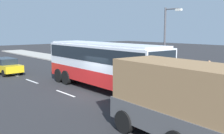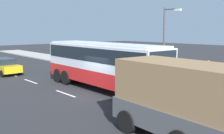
{
  "view_description": "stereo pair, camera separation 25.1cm",
  "coord_description": "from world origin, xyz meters",
  "px_view_note": "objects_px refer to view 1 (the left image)",
  "views": [
    {
      "loc": [
        13.36,
        -10.34,
        4.24
      ],
      "look_at": [
        -0.08,
        1.08,
        1.71
      ],
      "focal_mm": 41.46,
      "sensor_mm": 36.0,
      "label": 1
    },
    {
      "loc": [
        13.19,
        -10.53,
        4.24
      ],
      "look_at": [
        -0.08,
        1.08,
        1.71
      ],
      "focal_mm": 41.46,
      "sensor_mm": 36.0,
      "label": 2
    }
  ],
  "objects_px": {
    "coach_bus": "(102,61)",
    "pedestrian_at_crossing": "(209,69)",
    "cargo_truck": "(199,105)",
    "pedestrian_near_curb": "(132,63)",
    "street_lamp": "(166,39)",
    "car_yellow_taxi": "(5,65)"
  },
  "relations": [
    {
      "from": "cargo_truck",
      "to": "car_yellow_taxi",
      "type": "xyz_separation_m",
      "value": [
        -20.98,
        0.16,
        -0.82
      ]
    },
    {
      "from": "coach_bus",
      "to": "street_lamp",
      "type": "distance_m",
      "value": 5.89
    },
    {
      "from": "cargo_truck",
      "to": "pedestrian_near_curb",
      "type": "bearing_deg",
      "value": 146.39
    },
    {
      "from": "coach_bus",
      "to": "cargo_truck",
      "type": "distance_m",
      "value": 10.16
    },
    {
      "from": "coach_bus",
      "to": "pedestrian_at_crossing",
      "type": "bearing_deg",
      "value": 63.99
    },
    {
      "from": "cargo_truck",
      "to": "car_yellow_taxi",
      "type": "relative_size",
      "value": 1.66
    },
    {
      "from": "car_yellow_taxi",
      "to": "street_lamp",
      "type": "xyz_separation_m",
      "value": [
        12.67,
        8.62,
        2.75
      ]
    },
    {
      "from": "cargo_truck",
      "to": "pedestrian_near_curb",
      "type": "relative_size",
      "value": 4.7
    },
    {
      "from": "coach_bus",
      "to": "pedestrian_at_crossing",
      "type": "xyz_separation_m",
      "value": [
        3.93,
        7.67,
        -0.93
      ]
    },
    {
      "from": "coach_bus",
      "to": "pedestrian_at_crossing",
      "type": "height_order",
      "value": "coach_bus"
    },
    {
      "from": "pedestrian_near_curb",
      "to": "cargo_truck",
      "type": "bearing_deg",
      "value": 74.0
    },
    {
      "from": "pedestrian_near_curb",
      "to": "pedestrian_at_crossing",
      "type": "bearing_deg",
      "value": 121.27
    },
    {
      "from": "car_yellow_taxi",
      "to": "pedestrian_near_curb",
      "type": "bearing_deg",
      "value": 46.5
    },
    {
      "from": "coach_bus",
      "to": "street_lamp",
      "type": "relative_size",
      "value": 1.88
    },
    {
      "from": "cargo_truck",
      "to": "pedestrian_at_crossing",
      "type": "xyz_separation_m",
      "value": [
        -5.69,
        10.91,
        -0.49
      ]
    },
    {
      "from": "pedestrian_near_curb",
      "to": "street_lamp",
      "type": "distance_m",
      "value": 5.26
    },
    {
      "from": "car_yellow_taxi",
      "to": "street_lamp",
      "type": "bearing_deg",
      "value": 31.49
    },
    {
      "from": "pedestrian_near_curb",
      "to": "car_yellow_taxi",
      "type": "bearing_deg",
      "value": -20.24
    },
    {
      "from": "street_lamp",
      "to": "pedestrian_at_crossing",
      "type": "bearing_deg",
      "value": 39.14
    },
    {
      "from": "pedestrian_near_curb",
      "to": "street_lamp",
      "type": "relative_size",
      "value": 0.28
    },
    {
      "from": "coach_bus",
      "to": "pedestrian_near_curb",
      "type": "relative_size",
      "value": 6.73
    },
    {
      "from": "coach_bus",
      "to": "pedestrian_near_curb",
      "type": "height_order",
      "value": "coach_bus"
    }
  ]
}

